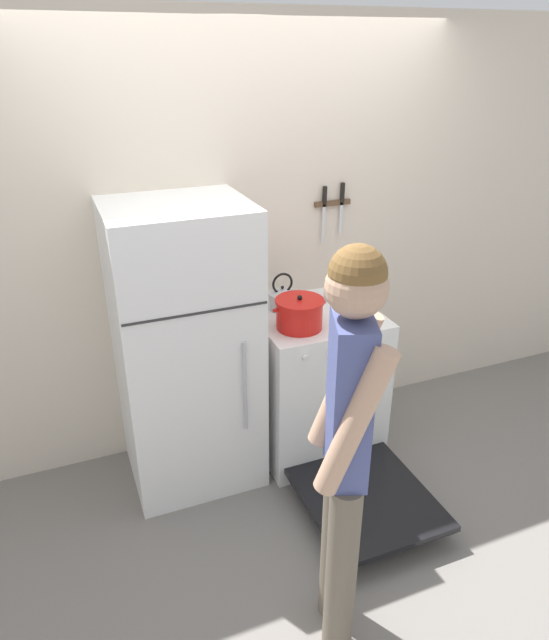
{
  "coord_description": "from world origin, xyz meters",
  "views": [
    {
      "loc": [
        -1.06,
        -3.08,
        2.35
      ],
      "look_at": [
        -0.02,
        -0.49,
        1.01
      ],
      "focal_mm": 32.0,
      "sensor_mm": 36.0,
      "label": 1
    }
  ],
  "objects_px": {
    "refrigerator": "(186,350)",
    "utensil_jar": "(332,290)",
    "tea_kettle": "(283,298)",
    "person": "(346,442)",
    "dutch_oven_pot": "(299,313)",
    "stove_range": "(315,384)"
  },
  "relations": [
    {
      "from": "utensil_jar",
      "to": "tea_kettle",
      "type": "bearing_deg",
      "value": -178.84
    },
    {
      "from": "dutch_oven_pot",
      "to": "tea_kettle",
      "type": "height_order",
      "value": "tea_kettle"
    },
    {
      "from": "tea_kettle",
      "to": "person",
      "type": "distance_m",
      "value": 1.42
    },
    {
      "from": "refrigerator",
      "to": "dutch_oven_pot",
      "type": "bearing_deg",
      "value": -14.47
    },
    {
      "from": "refrigerator",
      "to": "person",
      "type": "height_order",
      "value": "person"
    },
    {
      "from": "stove_range",
      "to": "person",
      "type": "relative_size",
      "value": 0.8
    },
    {
      "from": "tea_kettle",
      "to": "person",
      "type": "xyz_separation_m",
      "value": [
        -0.32,
        -1.39,
        0.02
      ]
    },
    {
      "from": "stove_range",
      "to": "utensil_jar",
      "type": "relative_size",
      "value": 5.39
    },
    {
      "from": "person",
      "to": "stove_range",
      "type": "bearing_deg",
      "value": -0.6
    },
    {
      "from": "refrigerator",
      "to": "utensil_jar",
      "type": "bearing_deg",
      "value": 7.11
    },
    {
      "from": "tea_kettle",
      "to": "person",
      "type": "relative_size",
      "value": 0.13
    },
    {
      "from": "dutch_oven_pot",
      "to": "stove_range",
      "type": "bearing_deg",
      "value": 30.71
    },
    {
      "from": "utensil_jar",
      "to": "refrigerator",
      "type": "bearing_deg",
      "value": -172.89
    },
    {
      "from": "stove_range",
      "to": "dutch_oven_pot",
      "type": "relative_size",
      "value": 4.57
    },
    {
      "from": "refrigerator",
      "to": "tea_kettle",
      "type": "relative_size",
      "value": 7.26
    },
    {
      "from": "stove_range",
      "to": "dutch_oven_pot",
      "type": "bearing_deg",
      "value": -149.29
    },
    {
      "from": "dutch_oven_pot",
      "to": "tea_kettle",
      "type": "relative_size",
      "value": 1.37
    },
    {
      "from": "stove_range",
      "to": "dutch_oven_pot",
      "type": "height_order",
      "value": "dutch_oven_pot"
    },
    {
      "from": "tea_kettle",
      "to": "person",
      "type": "bearing_deg",
      "value": -103.09
    },
    {
      "from": "stove_range",
      "to": "person",
      "type": "xyz_separation_m",
      "value": [
        -0.47,
        -1.21,
        0.56
      ]
    },
    {
      "from": "refrigerator",
      "to": "person",
      "type": "bearing_deg",
      "value": -76.53
    },
    {
      "from": "refrigerator",
      "to": "utensil_jar",
      "type": "xyz_separation_m",
      "value": [
        0.96,
        0.12,
        0.16
      ]
    }
  ]
}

